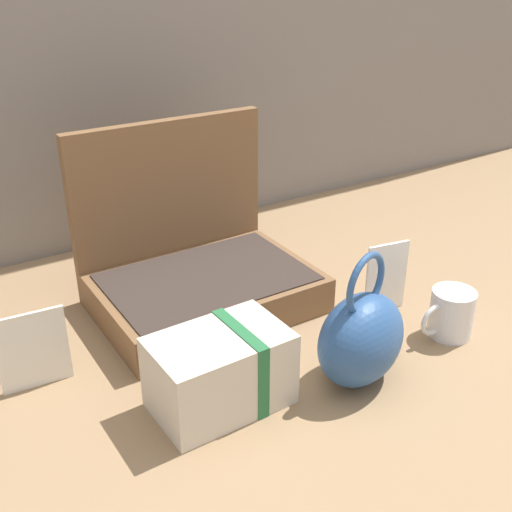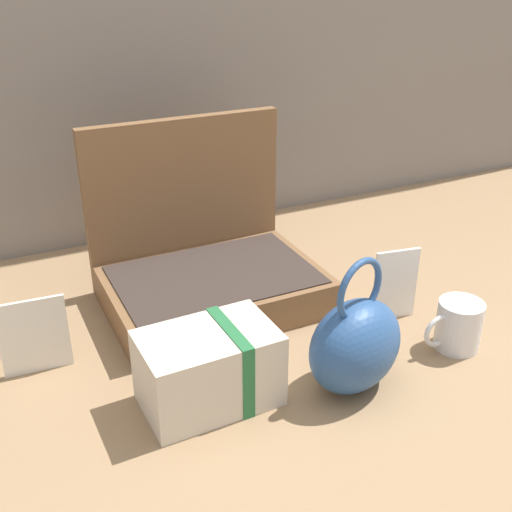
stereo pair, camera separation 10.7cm
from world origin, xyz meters
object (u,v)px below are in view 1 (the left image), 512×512
at_px(cream_toiletry_bag, 222,370).
at_px(info_card_left, 33,350).
at_px(poster_card_right, 386,278).
at_px(open_suitcase, 196,267).
at_px(teal_pouch_handbag, 361,337).
at_px(coffee_mug, 451,313).

bearing_deg(cream_toiletry_bag, info_card_left, 139.52).
distance_m(info_card_left, poster_card_right, 0.67).
height_order(open_suitcase, teal_pouch_handbag, open_suitcase).
distance_m(cream_toiletry_bag, coffee_mug, 0.46).
height_order(cream_toiletry_bag, coffee_mug, cream_toiletry_bag).
bearing_deg(info_card_left, coffee_mug, -16.24).
bearing_deg(teal_pouch_handbag, poster_card_right, 37.32).
relative_size(teal_pouch_handbag, coffee_mug, 2.00).
xyz_separation_m(cream_toiletry_bag, poster_card_right, (0.42, 0.08, 0.01)).
relative_size(open_suitcase, info_card_left, 3.03).
xyz_separation_m(open_suitcase, teal_pouch_handbag, (0.11, -0.38, 0.00)).
bearing_deg(coffee_mug, poster_card_right, 107.18).
xyz_separation_m(open_suitcase, coffee_mug, (0.34, -0.37, -0.03)).
height_order(open_suitcase, poster_card_right, open_suitcase).
height_order(open_suitcase, info_card_left, open_suitcase).
bearing_deg(teal_pouch_handbag, info_card_left, 149.76).
xyz_separation_m(coffee_mug, poster_card_right, (-0.04, 0.13, 0.03)).
bearing_deg(poster_card_right, coffee_mug, -63.53).
bearing_deg(open_suitcase, info_card_left, -163.17).
bearing_deg(coffee_mug, info_card_left, 159.62).
height_order(teal_pouch_handbag, cream_toiletry_bag, teal_pouch_handbag).
relative_size(open_suitcase, teal_pouch_handbag, 1.78).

